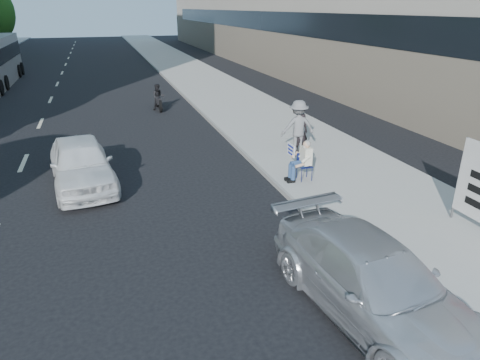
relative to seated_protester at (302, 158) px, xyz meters
name	(u,v)px	position (x,y,z in m)	size (l,w,h in m)	color
ground	(269,241)	(-2.29, -3.04, -0.87)	(160.00, 160.00, 0.00)	black
near_sidewalk	(216,89)	(1.71, 16.96, -0.80)	(5.00, 120.00, 0.15)	#A19E97
seated_protester	(302,158)	(0.00, 0.00, 0.00)	(0.83, 1.11, 1.31)	navy
jogger	(298,127)	(1.09, 2.61, 0.27)	(1.28, 0.74, 1.99)	slate
pedestrian_woman	(301,133)	(1.21, 2.61, 0.03)	(0.55, 0.36, 1.51)	black
parked_sedan	(373,281)	(-1.49, -6.10, -0.16)	(1.98, 4.88, 1.42)	silver
white_sedan_near	(81,163)	(-6.63, 2.04, -0.12)	(1.79, 4.44, 1.51)	white
motorcycle	(158,98)	(-2.81, 12.16, -0.24)	(0.72, 2.05, 1.42)	black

